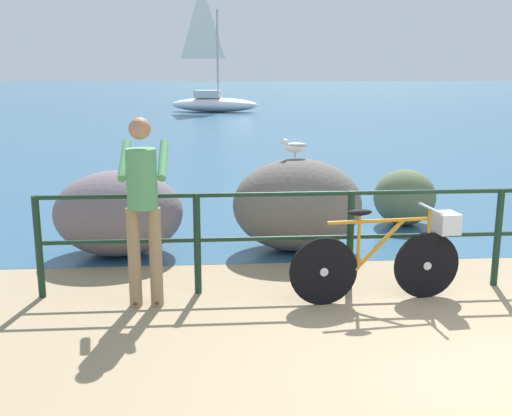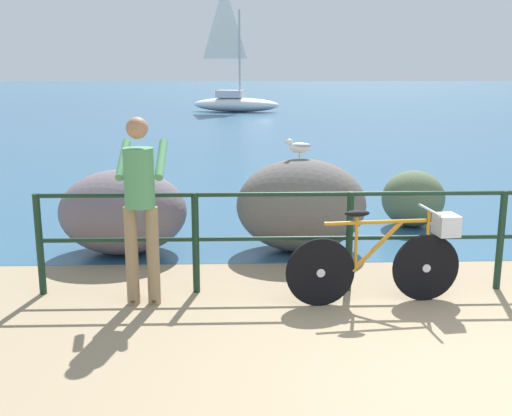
{
  "view_description": "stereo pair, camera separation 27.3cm",
  "coord_description": "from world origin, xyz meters",
  "px_view_note": "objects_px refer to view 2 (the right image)",
  "views": [
    {
      "loc": [
        -2.17,
        -3.94,
        2.22
      ],
      "look_at": [
        -1.69,
        2.38,
        0.77
      ],
      "focal_mm": 43.54,
      "sensor_mm": 36.0,
      "label": 1
    },
    {
      "loc": [
        -1.9,
        -3.95,
        2.22
      ],
      "look_at": [
        -1.69,
        2.38,
        0.77
      ],
      "focal_mm": 43.54,
      "sensor_mm": 36.0,
      "label": 2
    }
  ],
  "objects_px": {
    "bicycle": "(389,256)",
    "person_at_railing": "(140,202)",
    "breakwater_boulder_left": "(123,212)",
    "seagull": "(299,147)",
    "sailboat": "(235,98)",
    "breakwater_boulder_right": "(413,199)",
    "breakwater_boulder_main": "(301,205)"
  },
  "relations": [
    {
      "from": "person_at_railing",
      "to": "breakwater_boulder_main",
      "type": "distance_m",
      "value": 2.43
    },
    {
      "from": "person_at_railing",
      "to": "breakwater_boulder_main",
      "type": "height_order",
      "value": "person_at_railing"
    },
    {
      "from": "breakwater_boulder_right",
      "to": "breakwater_boulder_left",
      "type": "bearing_deg",
      "value": -163.32
    },
    {
      "from": "breakwater_boulder_left",
      "to": "breakwater_boulder_main",
      "type": "bearing_deg",
      "value": 0.86
    },
    {
      "from": "breakwater_boulder_left",
      "to": "seagull",
      "type": "bearing_deg",
      "value": 3.52
    },
    {
      "from": "person_at_railing",
      "to": "seagull",
      "type": "xyz_separation_m",
      "value": [
        1.66,
        1.8,
        0.28
      ]
    },
    {
      "from": "bicycle",
      "to": "person_at_railing",
      "type": "bearing_deg",
      "value": 172.74
    },
    {
      "from": "bicycle",
      "to": "breakwater_boulder_main",
      "type": "xyz_separation_m",
      "value": [
        -0.66,
        1.76,
        0.1
      ]
    },
    {
      "from": "bicycle",
      "to": "sailboat",
      "type": "height_order",
      "value": "sailboat"
    },
    {
      "from": "person_at_railing",
      "to": "seagull",
      "type": "bearing_deg",
      "value": -42.47
    },
    {
      "from": "breakwater_boulder_main",
      "to": "seagull",
      "type": "height_order",
      "value": "seagull"
    },
    {
      "from": "breakwater_boulder_left",
      "to": "seagull",
      "type": "xyz_separation_m",
      "value": [
        2.13,
        0.13,
        0.76
      ]
    },
    {
      "from": "breakwater_boulder_left",
      "to": "seagull",
      "type": "height_order",
      "value": "seagull"
    },
    {
      "from": "seagull",
      "to": "sailboat",
      "type": "xyz_separation_m",
      "value": [
        -0.8,
        23.88,
        -0.57
      ]
    },
    {
      "from": "sailboat",
      "to": "bicycle",
      "type": "bearing_deg",
      "value": -71.53
    },
    {
      "from": "person_at_railing",
      "to": "breakwater_boulder_left",
      "type": "distance_m",
      "value": 1.8
    },
    {
      "from": "bicycle",
      "to": "person_at_railing",
      "type": "relative_size",
      "value": 0.95
    },
    {
      "from": "bicycle",
      "to": "breakwater_boulder_left",
      "type": "height_order",
      "value": "breakwater_boulder_left"
    },
    {
      "from": "sailboat",
      "to": "breakwater_boulder_right",
      "type": "bearing_deg",
      "value": -68.5
    },
    {
      "from": "sailboat",
      "to": "breakwater_boulder_main",
      "type": "bearing_deg",
      "value": -72.85
    },
    {
      "from": "breakwater_boulder_left",
      "to": "breakwater_boulder_right",
      "type": "height_order",
      "value": "breakwater_boulder_left"
    },
    {
      "from": "person_at_railing",
      "to": "breakwater_boulder_right",
      "type": "distance_m",
      "value": 4.46
    },
    {
      "from": "person_at_railing",
      "to": "sailboat",
      "type": "bearing_deg",
      "value": -1.83
    },
    {
      "from": "breakwater_boulder_left",
      "to": "sailboat",
      "type": "xyz_separation_m",
      "value": [
        1.33,
        24.01,
        0.2
      ]
    },
    {
      "from": "breakwater_boulder_right",
      "to": "sailboat",
      "type": "distance_m",
      "value": 23.0
    },
    {
      "from": "seagull",
      "to": "sailboat",
      "type": "bearing_deg",
      "value": -85.98
    },
    {
      "from": "breakwater_boulder_main",
      "to": "breakwater_boulder_left",
      "type": "relative_size",
      "value": 1.03
    },
    {
      "from": "person_at_railing",
      "to": "sailboat",
      "type": "height_order",
      "value": "sailboat"
    },
    {
      "from": "bicycle",
      "to": "sailboat",
      "type": "xyz_separation_m",
      "value": [
        -1.48,
        25.74,
        0.24
      ]
    },
    {
      "from": "person_at_railing",
      "to": "breakwater_boulder_right",
      "type": "bearing_deg",
      "value": -50.05
    },
    {
      "from": "bicycle",
      "to": "breakwater_boulder_left",
      "type": "relative_size",
      "value": 1.11
    },
    {
      "from": "breakwater_boulder_main",
      "to": "sailboat",
      "type": "bearing_deg",
      "value": 91.97
    }
  ]
}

